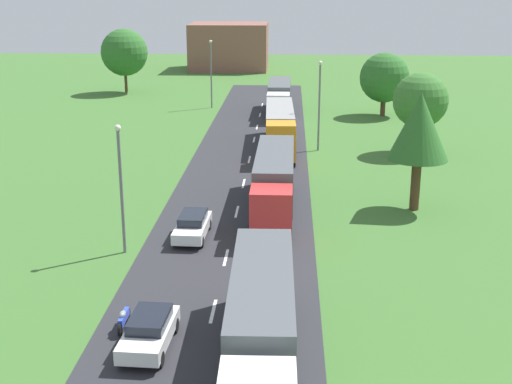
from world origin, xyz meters
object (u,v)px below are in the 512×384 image
at_px(distant_building, 229,46).
at_px(truck_fourth, 279,96).
at_px(car_second, 149,331).
at_px(car_third, 193,225).
at_px(truck_second, 274,180).
at_px(lamppost_second, 121,182).
at_px(tree_birch, 419,128).
at_px(lamppost_third, 319,101).
at_px(truck_third, 280,126).
at_px(tree_oak, 384,78).
at_px(motorcycle_courier, 124,319).
at_px(lamppost_fourth, 211,70).
at_px(tree_pine, 124,52).
at_px(tree_maple, 420,101).
at_px(truck_lead, 261,323).

bearing_deg(distant_building, truck_fourth, -77.48).
relative_size(car_second, car_third, 0.93).
relative_size(truck_second, lamppost_second, 1.83).
xyz_separation_m(truck_second, tree_birch, (9.45, 0.93, 3.43)).
relative_size(truck_second, lamppost_third, 1.68).
bearing_deg(truck_third, lamppost_third, -6.36).
xyz_separation_m(lamppost_second, tree_oak, (19.91, 42.75, 0.19)).
bearing_deg(truck_fourth, motorcycle_courier, -96.51).
distance_m(truck_fourth, lamppost_fourth, 9.51).
bearing_deg(truck_third, truck_fourth, 91.15).
distance_m(truck_fourth, car_second, 53.87).
height_order(car_third, tree_birch, tree_birch).
relative_size(lamppost_third, lamppost_fourth, 1.00).
relative_size(car_second, lamppost_second, 0.58).
bearing_deg(car_second, tree_pine, 103.83).
height_order(car_second, tree_pine, tree_pine).
height_order(truck_fourth, lamppost_fourth, lamppost_fourth).
distance_m(truck_third, lamppost_fourth, 23.05).
bearing_deg(distant_building, car_third, -86.58).
height_order(truck_second, tree_maple, tree_maple).
distance_m(car_second, car_third, 13.02).
xyz_separation_m(lamppost_second, lamppost_third, (11.90, 25.41, 0.36)).
bearing_deg(tree_birch, tree_maple, 79.55).
height_order(truck_second, car_second, truck_second).
distance_m(car_third, distant_building, 83.40).
height_order(truck_lead, car_third, truck_lead).
distance_m(truck_fourth, tree_birch, 36.00).
bearing_deg(tree_maple, truck_fourth, 124.94).
relative_size(car_second, lamppost_third, 0.53).
bearing_deg(truck_fourth, lamppost_fourth, 154.62).
distance_m(truck_second, car_third, 7.21).
relative_size(truck_fourth, car_third, 2.76).
xyz_separation_m(car_second, lamppost_third, (8.36, 35.98, 3.70)).
relative_size(car_second, lamppost_fourth, 0.52).
bearing_deg(truck_lead, truck_third, 89.86).
bearing_deg(truck_lead, lamppost_second, 124.26).
distance_m(motorcycle_courier, tree_pine, 69.23).
bearing_deg(tree_oak, truck_third, -124.22).
relative_size(truck_fourth, tree_oak, 1.76).
bearing_deg(distant_building, lamppost_third, -77.54).
xyz_separation_m(motorcycle_courier, tree_maple, (18.67, 33.93, 4.19)).
bearing_deg(truck_second, tree_pine, 113.24).
relative_size(truck_lead, tree_oak, 1.86).
distance_m(truck_fourth, distant_building, 43.63).
height_order(car_second, lamppost_second, lamppost_second).
relative_size(car_third, motorcycle_courier, 2.36).
height_order(car_second, lamppost_third, lamppost_third).
relative_size(truck_fourth, lamppost_third, 1.56).
bearing_deg(truck_lead, lamppost_third, 84.51).
bearing_deg(distant_building, truck_second, -82.89).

